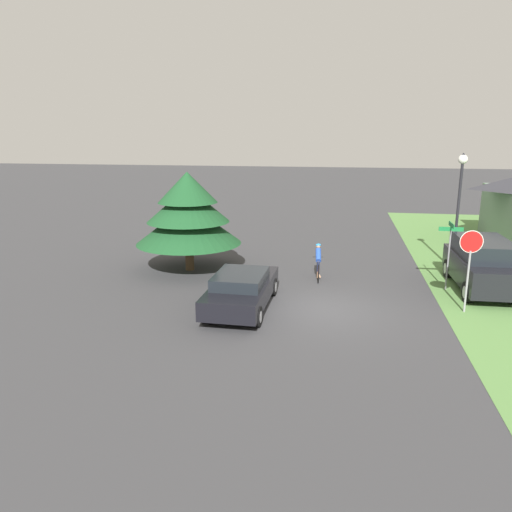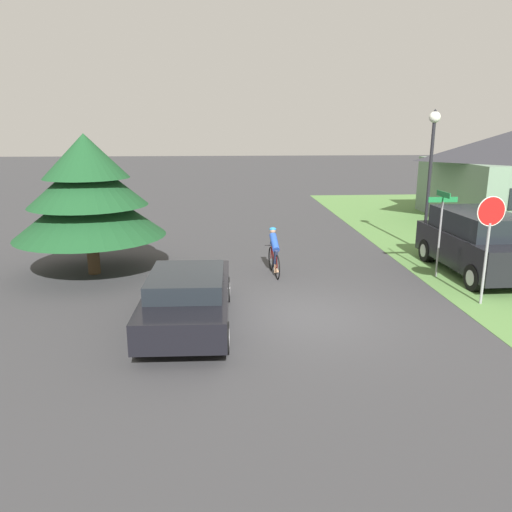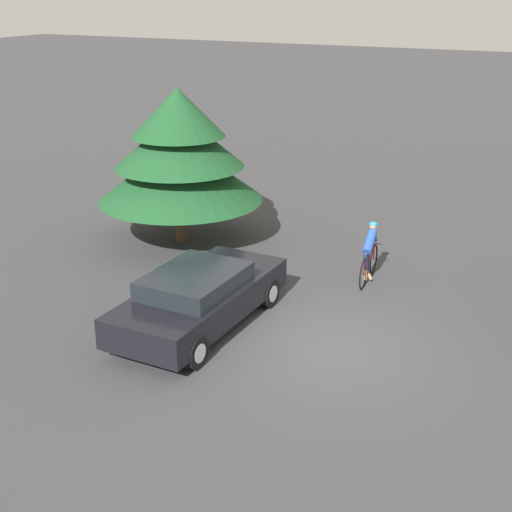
# 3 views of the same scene
# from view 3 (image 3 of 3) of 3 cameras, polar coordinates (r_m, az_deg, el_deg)

# --- Properties ---
(ground_plane) EXTENTS (140.00, 140.00, 0.00)m
(ground_plane) POSITION_cam_3_polar(r_m,az_deg,el_deg) (14.69, 5.62, -7.27)
(ground_plane) COLOR #38383A
(sedan_left_lane) EXTENTS (2.03, 4.67, 1.33)m
(sedan_left_lane) POSITION_cam_3_polar(r_m,az_deg,el_deg) (15.21, -4.55, -3.31)
(sedan_left_lane) COLOR black
(sedan_left_lane) RESTS_ON ground
(cyclist) EXTENTS (0.44, 1.84, 1.47)m
(cyclist) POSITION_cam_3_polar(r_m,az_deg,el_deg) (17.73, 9.05, 0.18)
(cyclist) COLOR black
(cyclist) RESTS_ON ground
(conifer_tall_near) EXTENTS (4.60, 4.60, 4.34)m
(conifer_tall_near) POSITION_cam_3_polar(r_m,az_deg,el_deg) (19.90, -6.16, 8.19)
(conifer_tall_near) COLOR #4C3823
(conifer_tall_near) RESTS_ON ground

